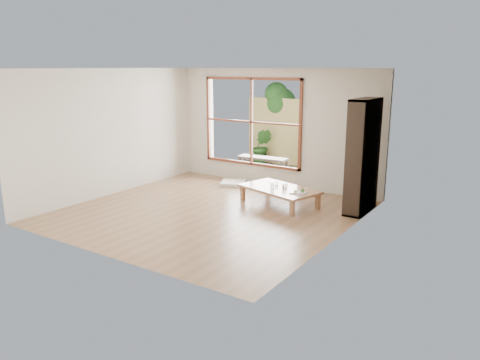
# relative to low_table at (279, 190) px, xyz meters

# --- Properties ---
(ground) EXTENTS (5.00, 5.00, 0.00)m
(ground) POSITION_rel_low_table_xyz_m (-0.84, -1.13, -0.29)
(ground) COLOR #976B4B
(ground) RESTS_ON ground
(low_table) EXTENTS (1.70, 1.25, 0.33)m
(low_table) POSITION_rel_low_table_xyz_m (0.00, 0.00, 0.00)
(low_table) COLOR #9C6F4B
(low_table) RESTS_ON ground
(floor_cushion) EXTENTS (0.72, 0.72, 0.08)m
(floor_cushion) POSITION_rel_low_table_xyz_m (-1.62, 0.80, -0.25)
(floor_cushion) COLOR silver
(floor_cushion) RESTS_ON ground
(bookshelf) EXTENTS (0.33, 0.94, 2.09)m
(bookshelf) POSITION_rel_low_table_xyz_m (1.47, 0.43, 0.75)
(bookshelf) COLOR black
(bookshelf) RESTS_ON ground
(glass_tall) EXTENTS (0.07, 0.07, 0.12)m
(glass_tall) POSITION_rel_low_table_xyz_m (-0.07, -0.15, 0.10)
(glass_tall) COLOR silver
(glass_tall) RESTS_ON low_table
(glass_mid) EXTENTS (0.07, 0.07, 0.11)m
(glass_mid) POSITION_rel_low_table_xyz_m (0.11, -0.01, 0.09)
(glass_mid) COLOR silver
(glass_mid) RESTS_ON low_table
(glass_short) EXTENTS (0.07, 0.07, 0.09)m
(glass_short) POSITION_rel_low_table_xyz_m (0.07, 0.13, 0.08)
(glass_short) COLOR silver
(glass_short) RESTS_ON low_table
(glass_small) EXTENTS (0.06, 0.06, 0.08)m
(glass_small) POSITION_rel_low_table_xyz_m (-0.14, 0.14, 0.08)
(glass_small) COLOR silver
(glass_small) RESTS_ON low_table
(food_tray) EXTENTS (0.31, 0.25, 0.09)m
(food_tray) POSITION_rel_low_table_xyz_m (0.49, -0.14, 0.06)
(food_tray) COLOR white
(food_tray) RESTS_ON low_table
(deck) EXTENTS (2.80, 2.00, 0.05)m
(deck) POSITION_rel_low_table_xyz_m (-1.44, 2.43, -0.29)
(deck) COLOR #39312A
(deck) RESTS_ON ground
(garden_bench) EXTENTS (1.29, 0.45, 0.40)m
(garden_bench) POSITION_rel_low_table_xyz_m (-1.64, 2.14, 0.07)
(garden_bench) COLOR black
(garden_bench) RESTS_ON deck
(bamboo_fence) EXTENTS (2.80, 0.06, 1.80)m
(bamboo_fence) POSITION_rel_low_table_xyz_m (-1.44, 3.43, 0.61)
(bamboo_fence) COLOR tan
(bamboo_fence) RESTS_ON ground
(shrub_right) EXTENTS (1.04, 0.98, 0.93)m
(shrub_right) POSITION_rel_low_table_xyz_m (-0.63, 3.04, 0.20)
(shrub_right) COLOR #26561F
(shrub_right) RESTS_ON deck
(shrub_left) EXTENTS (0.63, 0.56, 0.96)m
(shrub_left) POSITION_rel_low_table_xyz_m (-2.26, 3.14, 0.21)
(shrub_left) COLOR #26561F
(shrub_left) RESTS_ON deck
(garden_tree) EXTENTS (1.04, 0.85, 2.22)m
(garden_tree) POSITION_rel_low_table_xyz_m (-2.12, 3.73, 1.33)
(garden_tree) COLOR #4C3D2D
(garden_tree) RESTS_ON ground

